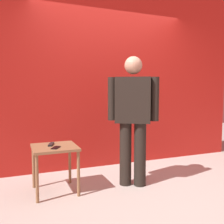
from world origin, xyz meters
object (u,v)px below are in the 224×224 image
object	(u,v)px
standing_person	(133,114)
tv_remote	(51,144)
cell_phone	(56,148)
side_table	(55,153)

from	to	relation	value
standing_person	tv_remote	size ratio (longest dim) A/B	9.73
standing_person	cell_phone	xyz separation A→B (m)	(-0.97, 0.04, -0.36)
cell_phone	tv_remote	size ratio (longest dim) A/B	0.85
standing_person	cell_phone	bearing A→B (deg)	177.63
side_table	cell_phone	world-z (taller)	cell_phone
cell_phone	tv_remote	world-z (taller)	tv_remote
standing_person	side_table	size ratio (longest dim) A/B	2.94
side_table	cell_phone	size ratio (longest dim) A/B	3.91
standing_person	tv_remote	world-z (taller)	standing_person
standing_person	tv_remote	xyz separation A→B (m)	(-1.00, 0.22, -0.35)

